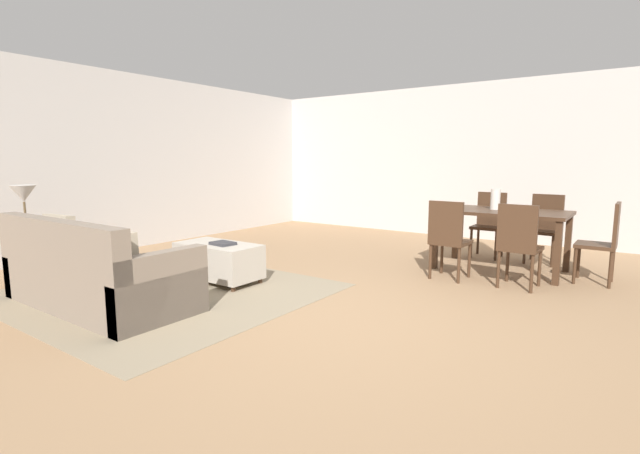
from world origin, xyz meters
name	(u,v)px	position (x,y,z in m)	size (l,w,h in m)	color
ground_plane	(334,318)	(0.00, 0.00, 0.00)	(10.80, 10.80, 0.00)	#9E7A56
wall_back	(497,162)	(0.00, 5.00, 1.35)	(9.00, 0.12, 2.70)	beige
wall_left	(101,162)	(-4.50, 0.50, 1.35)	(0.12, 11.00, 2.70)	beige
area_rug	(166,291)	(-1.91, -0.34, 0.00)	(3.00, 2.80, 0.01)	gray
couch	(95,275)	(-2.05, -1.01, 0.30)	(2.02, 0.90, 0.86)	gray
ottoman_table	(219,260)	(-1.77, 0.28, 0.25)	(0.99, 0.52, 0.44)	#B7AD9E
side_table	(28,244)	(-3.36, -1.04, 0.46)	(0.40, 0.40, 0.58)	brown
table_lamp	(24,196)	(-3.36, -1.04, 0.99)	(0.26, 0.26, 0.53)	brown
dining_table	(502,218)	(0.70, 2.72, 0.66)	(1.53, 0.89, 0.76)	#422B1C
dining_chair_near_left	(448,235)	(0.33, 1.87, 0.52)	(0.41, 0.41, 0.92)	#422B1C
dining_chair_near_right	(519,241)	(1.08, 1.93, 0.52)	(0.41, 0.41, 0.92)	#422B1C
dining_chair_far_left	(489,221)	(0.33, 3.51, 0.52)	(0.41, 0.41, 0.92)	#422B1C
dining_chair_far_right	(545,224)	(1.06, 3.53, 0.52)	(0.42, 0.42, 0.92)	#422B1C
dining_chair_head_east	(605,238)	(1.81, 2.69, 0.52)	(0.40, 0.40, 0.92)	#422B1C
vase_centerpiece	(495,199)	(0.60, 2.76, 0.89)	(0.12, 0.12, 0.26)	silver
book_on_ottoman	(223,243)	(-1.68, 0.26, 0.45)	(0.26, 0.20, 0.03)	#333338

